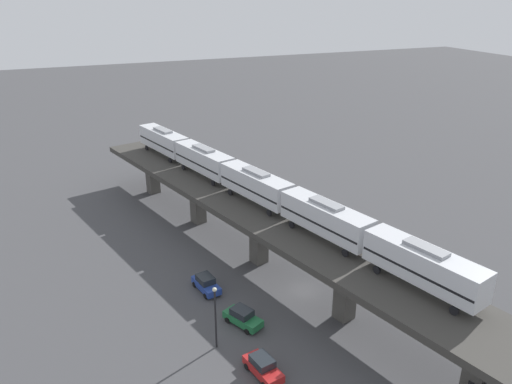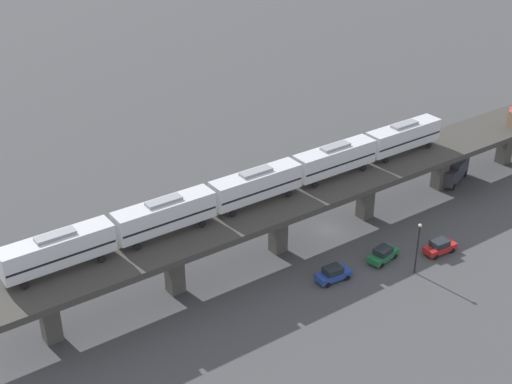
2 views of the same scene
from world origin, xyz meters
TOP-DOWN VIEW (x-y plane):
  - ground_plane at (0.00, 0.00)m, footprint 400.00×400.00m
  - elevated_viaduct at (0.04, -0.16)m, footprint 32.12×91.00m
  - subway_train at (1.50, -10.93)m, footprint 18.99×60.97m
  - street_car_blue at (10.55, -4.39)m, footprint 2.58×4.66m
  - street_car_green at (8.88, 3.28)m, footprint 3.52×4.75m
  - street_car_red at (9.81, 10.93)m, footprint 2.63×4.67m
  - street_lamp at (12.56, 5.63)m, footprint 0.44×0.44m

SIDE VIEW (x-z plane):
  - ground_plane at x=0.00m, z-range 0.00..0.00m
  - street_car_blue at x=10.55m, z-range -0.01..1.88m
  - street_car_green at x=8.88m, z-range -0.01..1.88m
  - street_car_red at x=9.81m, z-range -0.01..1.88m
  - street_lamp at x=12.56m, z-range 0.64..7.58m
  - elevated_viaduct at x=0.04m, z-range 2.59..9.77m
  - subway_train at x=1.50m, z-range 7.49..11.94m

